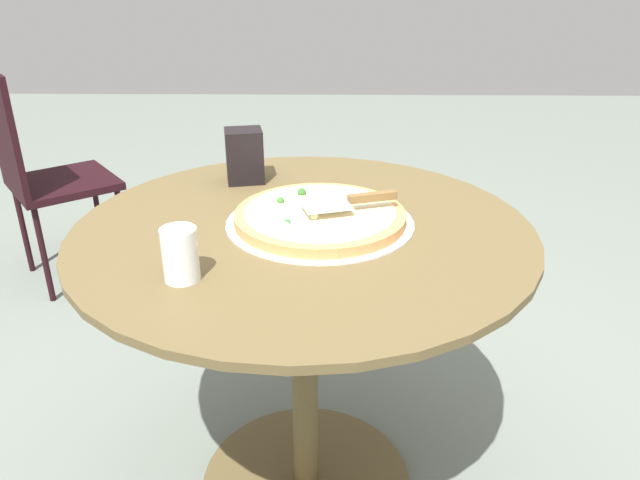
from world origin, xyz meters
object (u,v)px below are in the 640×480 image
Objects in this scene: pizza_on_tray at (320,217)px; patio_chair_near at (39,166)px; pizza_server at (351,201)px; napkin_dispenser at (244,156)px; patio_table at (304,306)px; drinking_cup at (180,254)px.

patio_chair_near is at bearing 136.07° from pizza_on_tray.
napkin_dispenser reaches higher than pizza_server.
pizza_on_tray is (0.04, 0.01, 0.22)m from patio_table.
patio_table is 0.28m from pizza_server.
patio_chair_near is (-1.15, 1.11, -0.25)m from pizza_on_tray.
drinking_cup is at bearing -130.47° from patio_table.
patio_chair_near is (-1.11, 1.12, -0.04)m from patio_table.
pizza_on_tray is 0.34m from napkin_dispenser.
napkin_dispenser is at bearing 119.37° from patio_table.
napkin_dispenser reaches higher than pizza_on_tray.
drinking_cup is (-0.21, -0.24, 0.25)m from patio_table.
pizza_server is 0.38m from napkin_dispenser.
napkin_dispenser is at bearing -41.28° from patio_chair_near.
pizza_on_tray reaches higher than patio_table.
patio_chair_near reaches higher than drinking_cup.
pizza_on_tray is 0.08m from pizza_server.
patio_table is 0.42m from napkin_dispenser.
pizza_server is at bearing 39.84° from drinking_cup.
patio_chair_near reaches higher than pizza_on_tray.
patio_table is 1.58m from patio_chair_near.
patio_table is at bearing -45.22° from patio_chair_near.
pizza_server reaches higher than patio_table.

